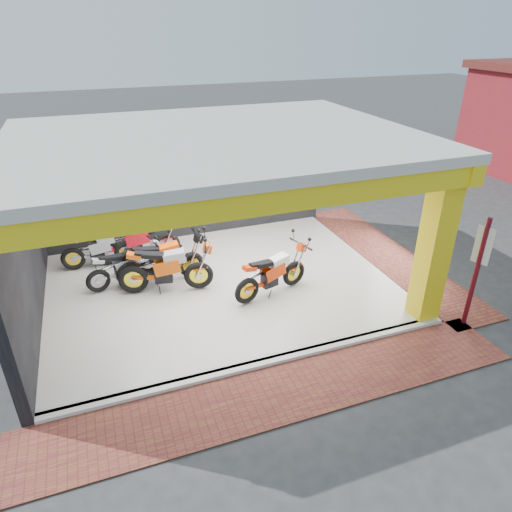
{
  "coord_description": "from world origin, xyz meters",
  "views": [
    {
      "loc": [
        -2.47,
        -7.24,
        5.81
      ],
      "look_at": [
        0.77,
        1.61,
        0.9
      ],
      "focal_mm": 32.0,
      "sensor_mm": 36.0,
      "label": 1
    }
  ],
  "objects": [
    {
      "name": "moto_row_d",
      "position": [
        -1.56,
        2.85,
        0.68
      ],
      "size": [
        2.02,
        1.1,
        1.17
      ],
      "primitive_type": null,
      "rotation": [
        0.0,
        0.0,
        0.21
      ],
      "color": "#B5B7BD",
      "rests_on": "showroom_floor"
    },
    {
      "name": "signpost",
      "position": [
        4.47,
        -1.25,
        1.34
      ],
      "size": [
        0.14,
        0.33,
        2.45
      ],
      "rotation": [
        0.0,
        0.0,
        0.36
      ],
      "color": "#5F0E19",
      "rests_on": "ground"
    },
    {
      "name": "moto_row_e",
      "position": [
        -2.01,
        3.81,
        0.71
      ],
      "size": [
        2.06,
        0.91,
        1.22
      ],
      "primitive_type": null,
      "rotation": [
        0.0,
        0.0,
        -0.08
      ],
      "color": "#A6A8AE",
      "rests_on": "showroom_floor"
    },
    {
      "name": "moto_row_c",
      "position": [
        -0.59,
        2.54,
        0.78
      ],
      "size": [
        2.22,
        0.84,
        1.36
      ],
      "primitive_type": null,
      "rotation": [
        0.0,
        0.0,
        0.01
      ],
      "color": "black",
      "rests_on": "showroom_floor"
    },
    {
      "name": "corner_column",
      "position": [
        3.75,
        -0.75,
        1.75
      ],
      "size": [
        0.5,
        0.5,
        3.5
      ],
      "primitive_type": "cube",
      "color": "yellow",
      "rests_on": "ground"
    },
    {
      "name": "ground",
      "position": [
        0.0,
        0.0,
        0.0
      ],
      "size": [
        80.0,
        80.0,
        0.0
      ],
      "primitive_type": "plane",
      "color": "#2D2D30",
      "rests_on": "ground"
    },
    {
      "name": "paver_right",
      "position": [
        4.8,
        2.0,
        0.01
      ],
      "size": [
        1.4,
        7.0,
        0.03
      ],
      "primitive_type": "cube",
      "color": "brown",
      "rests_on": "ground"
    },
    {
      "name": "floor_kerb",
      "position": [
        0.0,
        -1.02,
        0.05
      ],
      "size": [
        8.0,
        0.2,
        0.1
      ],
      "primitive_type": "cube",
      "color": "white",
      "rests_on": "ground"
    },
    {
      "name": "header_beam_front",
      "position": [
        0.0,
        -1.0,
        3.3
      ],
      "size": [
        8.4,
        0.3,
        0.4
      ],
      "primitive_type": "cube",
      "color": "yellow",
      "rests_on": "corner_column"
    },
    {
      "name": "left_wall",
      "position": [
        -4.1,
        2.0,
        1.75
      ],
      "size": [
        0.2,
        6.2,
        3.5
      ],
      "primitive_type": "cube",
      "color": "black",
      "rests_on": "ground"
    },
    {
      "name": "showroom_ceiling",
      "position": [
        0.0,
        2.0,
        3.6
      ],
      "size": [
        8.4,
        6.4,
        0.2
      ],
      "primitive_type": "cube",
      "color": "beige",
      "rests_on": "corner_column"
    },
    {
      "name": "paver_front",
      "position": [
        0.0,
        -1.8,
        0.01
      ],
      "size": [
        9.0,
        1.4,
        0.03
      ],
      "primitive_type": "cube",
      "color": "brown",
      "rests_on": "ground"
    },
    {
      "name": "header_beam_right",
      "position": [
        4.0,
        2.0,
        3.3
      ],
      "size": [
        0.3,
        6.4,
        0.4
      ],
      "primitive_type": "cube",
      "color": "yellow",
      "rests_on": "corner_column"
    },
    {
      "name": "showroom_floor",
      "position": [
        0.0,
        2.0,
        0.05
      ],
      "size": [
        8.0,
        6.0,
        0.1
      ],
      "primitive_type": "cube",
      "color": "white",
      "rests_on": "ground"
    },
    {
      "name": "back_wall",
      "position": [
        0.0,
        5.1,
        1.75
      ],
      "size": [
        8.2,
        0.2,
        3.5
      ],
      "primitive_type": "cube",
      "color": "black",
      "rests_on": "ground"
    },
    {
      "name": "moto_row_b",
      "position": [
        -0.95,
        3.78,
        0.83
      ],
      "size": [
        2.45,
        1.06,
        1.46
      ],
      "primitive_type": null,
      "rotation": [
        0.0,
        0.0,
        -0.08
      ],
      "color": "red",
      "rests_on": "showroom_floor"
    },
    {
      "name": "moto_row_a",
      "position": [
        -0.54,
        1.92,
        0.81
      ],
      "size": [
        2.45,
        1.35,
        1.41
      ],
      "primitive_type": null,
      "rotation": [
        0.0,
        0.0,
        -0.22
      ],
      "color": "#E75309",
      "rests_on": "showroom_floor"
    },
    {
      "name": "moto_hero",
      "position": [
        1.62,
        1.3,
        0.74
      ],
      "size": [
        2.22,
        1.31,
        1.28
      ],
      "primitive_type": null,
      "rotation": [
        0.0,
        0.0,
        0.27
      ],
      "color": "#EC3609",
      "rests_on": "showroom_floor"
    }
  ]
}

